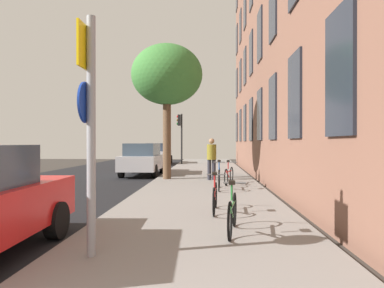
{
  "coord_description": "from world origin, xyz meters",
  "views": [
    {
      "loc": [
        1.28,
        -0.97,
        1.66
      ],
      "look_at": [
        0.83,
        9.04,
        1.63
      ],
      "focal_mm": 34.26,
      "sensor_mm": 36.0,
      "label": 1
    }
  ],
  "objects_px": {
    "sign_post": "(89,117)",
    "bicycle_1": "(215,196)",
    "bicycle_3": "(229,175)",
    "car_2": "(158,153)",
    "tree_near": "(167,76)",
    "pedestrian_0": "(212,156)",
    "car_1": "(143,159)",
    "bicycle_0": "(232,213)",
    "bicycle_2": "(219,178)",
    "traffic_light": "(180,130)"
  },
  "relations": [
    {
      "from": "traffic_light",
      "to": "bicycle_1",
      "type": "bearing_deg",
      "value": -83.17
    },
    {
      "from": "bicycle_1",
      "to": "pedestrian_0",
      "type": "distance_m",
      "value": 7.09
    },
    {
      "from": "bicycle_1",
      "to": "bicycle_0",
      "type": "bearing_deg",
      "value": -82.11
    },
    {
      "from": "bicycle_1",
      "to": "bicycle_3",
      "type": "distance_m",
      "value": 5.59
    },
    {
      "from": "bicycle_0",
      "to": "pedestrian_0",
      "type": "xyz_separation_m",
      "value": [
        -0.28,
        8.97,
        0.63
      ]
    },
    {
      "from": "bicycle_2",
      "to": "car_1",
      "type": "height_order",
      "value": "car_1"
    },
    {
      "from": "sign_post",
      "to": "tree_near",
      "type": "height_order",
      "value": "tree_near"
    },
    {
      "from": "bicycle_2",
      "to": "tree_near",
      "type": "bearing_deg",
      "value": 121.44
    },
    {
      "from": "bicycle_2",
      "to": "traffic_light",
      "type": "bearing_deg",
      "value": 99.5
    },
    {
      "from": "bicycle_3",
      "to": "car_1",
      "type": "relative_size",
      "value": 0.37
    },
    {
      "from": "tree_near",
      "to": "bicycle_1",
      "type": "bearing_deg",
      "value": -75.51
    },
    {
      "from": "sign_post",
      "to": "car_2",
      "type": "bearing_deg",
      "value": 95.59
    },
    {
      "from": "bicycle_0",
      "to": "sign_post",
      "type": "bearing_deg",
      "value": -146.65
    },
    {
      "from": "sign_post",
      "to": "bicycle_0",
      "type": "distance_m",
      "value": 2.87
    },
    {
      "from": "tree_near",
      "to": "pedestrian_0",
      "type": "relative_size",
      "value": 3.33
    },
    {
      "from": "bicycle_2",
      "to": "bicycle_3",
      "type": "relative_size",
      "value": 1.07
    },
    {
      "from": "car_2",
      "to": "pedestrian_0",
      "type": "bearing_deg",
      "value": -72.59
    },
    {
      "from": "tree_near",
      "to": "bicycle_3",
      "type": "height_order",
      "value": "tree_near"
    },
    {
      "from": "bicycle_0",
      "to": "bicycle_3",
      "type": "height_order",
      "value": "bicycle_0"
    },
    {
      "from": "bicycle_3",
      "to": "pedestrian_0",
      "type": "bearing_deg",
      "value": 112.84
    },
    {
      "from": "traffic_light",
      "to": "car_2",
      "type": "distance_m",
      "value": 2.99
    },
    {
      "from": "sign_post",
      "to": "car_1",
      "type": "height_order",
      "value": "sign_post"
    },
    {
      "from": "bicycle_0",
      "to": "bicycle_2",
      "type": "relative_size",
      "value": 0.93
    },
    {
      "from": "bicycle_3",
      "to": "car_1",
      "type": "bearing_deg",
      "value": 130.89
    },
    {
      "from": "tree_near",
      "to": "car_2",
      "type": "xyz_separation_m",
      "value": [
        -2.1,
        12.41,
        -3.69
      ]
    },
    {
      "from": "pedestrian_0",
      "to": "car_1",
      "type": "distance_m",
      "value": 4.71
    },
    {
      "from": "bicycle_1",
      "to": "bicycle_2",
      "type": "bearing_deg",
      "value": 86.97
    },
    {
      "from": "traffic_light",
      "to": "bicycle_0",
      "type": "xyz_separation_m",
      "value": [
        2.45,
        -20.15,
        -2.13
      ]
    },
    {
      "from": "bicycle_0",
      "to": "car_1",
      "type": "distance_m",
      "value": 12.73
    },
    {
      "from": "sign_post",
      "to": "traffic_light",
      "type": "bearing_deg",
      "value": 91.14
    },
    {
      "from": "car_1",
      "to": "pedestrian_0",
      "type": "bearing_deg",
      "value": -42.93
    },
    {
      "from": "sign_post",
      "to": "bicycle_2",
      "type": "bearing_deg",
      "value": 74.66
    },
    {
      "from": "bicycle_1",
      "to": "car_2",
      "type": "relative_size",
      "value": 0.38
    },
    {
      "from": "bicycle_2",
      "to": "car_1",
      "type": "bearing_deg",
      "value": 120.09
    },
    {
      "from": "sign_post",
      "to": "bicycle_1",
      "type": "bearing_deg",
      "value": 61.46
    },
    {
      "from": "traffic_light",
      "to": "bicycle_0",
      "type": "bearing_deg",
      "value": -83.07
    },
    {
      "from": "bicycle_3",
      "to": "car_2",
      "type": "height_order",
      "value": "car_2"
    },
    {
      "from": "bicycle_1",
      "to": "car_2",
      "type": "distance_m",
      "value": 20.24
    },
    {
      "from": "bicycle_2",
      "to": "car_2",
      "type": "relative_size",
      "value": 0.41
    },
    {
      "from": "tree_near",
      "to": "car_1",
      "type": "bearing_deg",
      "value": 118.39
    },
    {
      "from": "tree_near",
      "to": "car_1",
      "type": "distance_m",
      "value": 4.91
    },
    {
      "from": "bicycle_3",
      "to": "car_1",
      "type": "xyz_separation_m",
      "value": [
        -4.08,
        4.71,
        0.37
      ]
    },
    {
      "from": "tree_near",
      "to": "bicycle_0",
      "type": "relative_size",
      "value": 3.5
    },
    {
      "from": "sign_post",
      "to": "bicycle_3",
      "type": "distance_m",
      "value": 9.24
    },
    {
      "from": "bicycle_3",
      "to": "car_2",
      "type": "relative_size",
      "value": 0.39
    },
    {
      "from": "sign_post",
      "to": "pedestrian_0",
      "type": "xyz_separation_m",
      "value": [
        1.74,
        10.3,
        -0.9
      ]
    },
    {
      "from": "sign_post",
      "to": "bicycle_1",
      "type": "height_order",
      "value": "sign_post"
    },
    {
      "from": "bicycle_0",
      "to": "bicycle_1",
      "type": "xyz_separation_m",
      "value": [
        -0.26,
        1.9,
        -0.01
      ]
    },
    {
      "from": "bicycle_0",
      "to": "bicycle_2",
      "type": "bearing_deg",
      "value": 90.54
    },
    {
      "from": "sign_post",
      "to": "bicycle_3",
      "type": "xyz_separation_m",
      "value": [
        2.38,
        8.79,
        -1.54
      ]
    }
  ]
}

